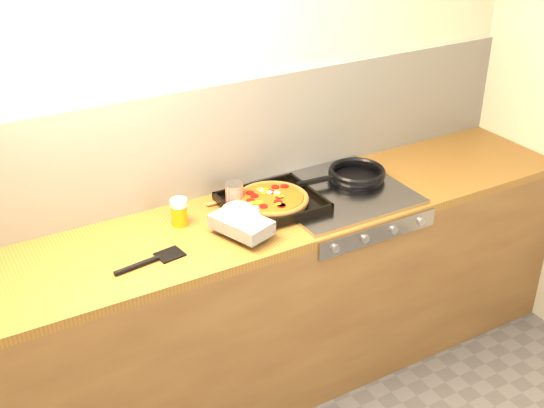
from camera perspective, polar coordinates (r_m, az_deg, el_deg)
room_shell at (r=2.99m, az=-4.62°, el=5.34°), size 3.20×3.20×3.20m
counter_run at (r=3.12m, az=-1.79°, el=-8.42°), size 3.20×0.62×0.90m
stovetop at (r=3.08m, az=5.47°, el=0.95°), size 0.60×0.56×0.02m
pizza_on_tray at (r=2.87m, az=-0.77°, el=-0.15°), size 0.54×0.46×0.07m
frying_pan at (r=3.18m, az=7.01°, el=2.48°), size 0.45×0.29×0.04m
tomato_can at (r=2.94m, az=-3.17°, el=0.74°), size 0.10×0.10×0.11m
juice_glass at (r=2.82m, az=-7.76°, el=-0.66°), size 0.08×0.08×0.12m
wooden_spoon at (r=3.02m, az=-2.34°, el=0.60°), size 0.30×0.05×0.02m
black_spatula at (r=2.61m, az=-10.12°, el=-4.71°), size 0.29×0.10×0.02m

